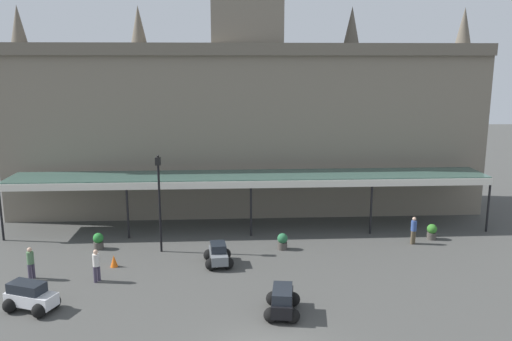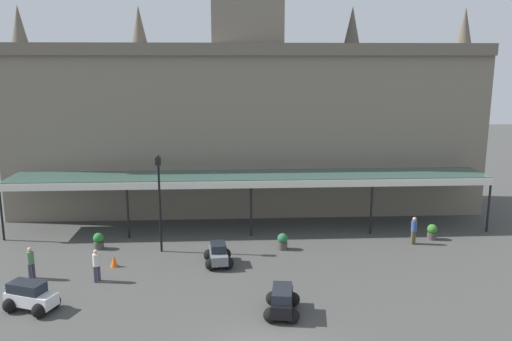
# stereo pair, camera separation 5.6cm
# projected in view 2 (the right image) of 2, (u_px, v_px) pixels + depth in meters

# --- Properties ---
(station_building) EXTENTS (33.14, 5.95, 21.21)m
(station_building) POSITION_uv_depth(u_px,v_px,m) (247.00, 114.00, 37.47)
(station_building) COLOR slate
(station_building) RESTS_ON ground
(entrance_canopy) EXTENTS (30.43, 3.26, 3.62)m
(entrance_canopy) POSITION_uv_depth(u_px,v_px,m) (250.00, 177.00, 33.12)
(entrance_canopy) COLOR #38564C
(entrance_canopy) RESTS_ON ground
(car_black_estate) EXTENTS (1.75, 2.35, 1.27)m
(car_black_estate) POSITION_uv_depth(u_px,v_px,m) (282.00, 302.00, 22.36)
(car_black_estate) COLOR black
(car_black_estate) RESTS_ON ground
(car_grey_sedan) EXTENTS (1.66, 2.13, 1.19)m
(car_grey_sedan) POSITION_uv_depth(u_px,v_px,m) (218.00, 256.00, 27.87)
(car_grey_sedan) COLOR slate
(car_grey_sedan) RESTS_ON ground
(car_white_estate) EXTENTS (2.42, 2.05, 1.27)m
(car_white_estate) POSITION_uv_depth(u_px,v_px,m) (31.00, 298.00, 22.76)
(car_white_estate) COLOR silver
(car_white_estate) RESTS_ON ground
(pedestrian_near_entrance) EXTENTS (0.34, 0.34, 1.67)m
(pedestrian_near_entrance) POSITION_uv_depth(u_px,v_px,m) (414.00, 229.00, 30.94)
(pedestrian_near_entrance) COLOR brown
(pedestrian_near_entrance) RESTS_ON ground
(pedestrian_beside_cars) EXTENTS (0.34, 0.36, 1.67)m
(pedestrian_beside_cars) POSITION_uv_depth(u_px,v_px,m) (31.00, 262.00, 25.95)
(pedestrian_beside_cars) COLOR #3F384C
(pedestrian_beside_cars) RESTS_ON ground
(pedestrian_crossing_forecourt) EXTENTS (0.34, 0.35, 1.67)m
(pedestrian_crossing_forecourt) POSITION_uv_depth(u_px,v_px,m) (96.00, 264.00, 25.64)
(pedestrian_crossing_forecourt) COLOR #3F384C
(pedestrian_crossing_forecourt) RESTS_ON ground
(victorian_lamppost) EXTENTS (0.30, 0.30, 5.65)m
(victorian_lamppost) POSITION_uv_depth(u_px,v_px,m) (159.00, 193.00, 29.19)
(victorian_lamppost) COLOR black
(victorian_lamppost) RESTS_ON ground
(traffic_cone) EXTENTS (0.40, 0.40, 0.64)m
(traffic_cone) POSITION_uv_depth(u_px,v_px,m) (114.00, 261.00, 27.63)
(traffic_cone) COLOR orange
(traffic_cone) RESTS_ON ground
(planter_near_kerb) EXTENTS (0.60, 0.60, 0.96)m
(planter_near_kerb) POSITION_uv_depth(u_px,v_px,m) (99.00, 241.00, 30.23)
(planter_near_kerb) COLOR #47423D
(planter_near_kerb) RESTS_ON ground
(planter_by_canopy) EXTENTS (0.60, 0.60, 0.96)m
(planter_by_canopy) POSITION_uv_depth(u_px,v_px,m) (283.00, 241.00, 30.15)
(planter_by_canopy) COLOR #47423D
(planter_by_canopy) RESTS_ON ground
(planter_forecourt_centre) EXTENTS (0.60, 0.60, 0.96)m
(planter_forecourt_centre) POSITION_uv_depth(u_px,v_px,m) (432.00, 232.00, 31.83)
(planter_forecourt_centre) COLOR #47423D
(planter_forecourt_centre) RESTS_ON ground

